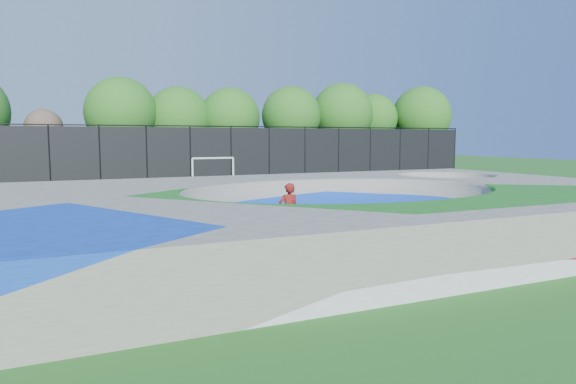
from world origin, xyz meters
The scene contains 7 objects.
ground centered at (0.00, 0.00, 0.00)m, with size 120.00×120.00×0.00m, color #1C5618.
skate_deck centered at (0.00, 0.00, 0.75)m, with size 22.00×14.00×1.50m, color gray.
skater centered at (-2.17, -0.39, 0.89)m, with size 0.65×0.42×1.77m, color red.
skateboard centered at (-2.17, -0.39, 0.03)m, with size 0.78×0.22×0.05m, color black.
soccer_goal centered at (0.77, 17.99, 1.32)m, with size 2.88×0.12×1.90m.
fence centered at (0.00, 21.00, 2.10)m, with size 48.09×0.09×4.04m.
treeline centered at (-0.54, 25.63, 5.07)m, with size 53.26×7.15×8.56m.
Camera 1 is at (-8.73, -14.72, 3.15)m, focal length 32.00 mm.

